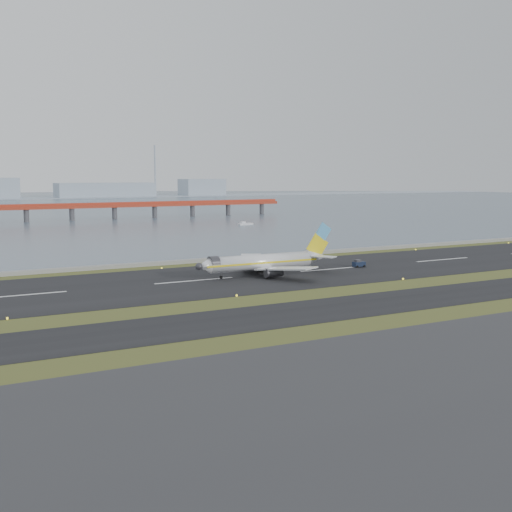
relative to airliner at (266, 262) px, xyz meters
name	(u,v)px	position (x,y,z in m)	size (l,w,h in m)	color
ground	(254,303)	(-19.34, -29.53, -3.46)	(1000.00, 1000.00, 0.00)	#364819
apron_strip	(464,380)	(-19.34, -84.53, -3.41)	(1000.00, 50.00, 0.10)	#313134
taxiway_strip	(285,314)	(-19.34, -41.53, -3.41)	(1000.00, 18.00, 0.10)	black
runway_strip	(194,281)	(-19.34, 0.47, -3.41)	(1000.00, 45.00, 0.10)	black
seawall	(152,264)	(-19.34, 30.47, -2.96)	(1000.00, 2.50, 1.00)	gray
red_pier	(72,207)	(0.66, 220.47, 3.82)	(260.00, 5.00, 10.20)	#A2301B
airliner	(266,262)	(0.00, 0.00, 0.00)	(38.52, 32.89, 12.80)	white
pushback_tug	(359,264)	(29.23, 0.05, -2.43)	(3.44, 2.17, 2.13)	#121D33
workboat_near	(320,235)	(70.32, 79.62, -2.97)	(6.60, 3.24, 1.54)	silver
workboat_far	(245,224)	(70.38, 146.81, -2.85)	(8.15, 3.34, 1.92)	silver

